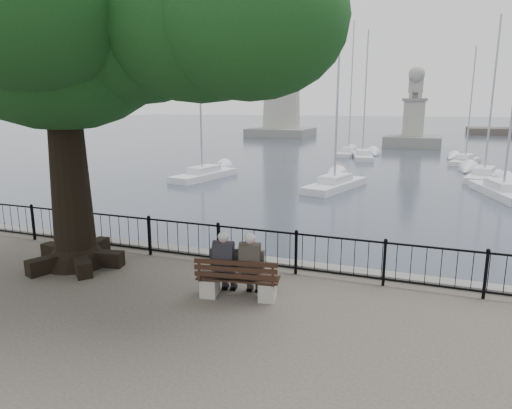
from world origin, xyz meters
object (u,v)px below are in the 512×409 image
at_px(bench, 238,284).
at_px(tree, 90,16).
at_px(person_left, 225,266).
at_px(lion_monument, 413,127).
at_px(person_right, 251,267).
at_px(lighthouse, 282,58).

relative_size(bench, tree, 0.16).
relative_size(bench, person_left, 1.24).
height_order(person_left, lion_monument, lion_monument).
distance_m(person_right, lion_monument, 49.06).
height_order(tree, lighthouse, lighthouse).
distance_m(person_right, tree, 6.54).
bearing_deg(person_right, person_left, -169.83).
xyz_separation_m(person_left, lighthouse, (-17.96, 61.21, 10.26)).
bearing_deg(person_left, lighthouse, 106.36).
bearing_deg(lion_monument, lighthouse, 148.88).
bearing_deg(person_left, lion_monument, 87.63).
relative_size(person_left, person_right, 1.00).
distance_m(person_right, lighthouse, 64.67).
height_order(lighthouse, lion_monument, lighthouse).
height_order(bench, lighthouse, lighthouse).
bearing_deg(tree, lion_monument, 83.56).
height_order(bench, tree, tree).
xyz_separation_m(bench, person_right, (0.24, 0.14, 0.34)).
relative_size(person_right, lion_monument, 0.15).
height_order(person_left, tree, tree).
xyz_separation_m(person_right, tree, (-3.98, 0.47, 5.16)).
distance_m(tree, lighthouse, 62.56).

